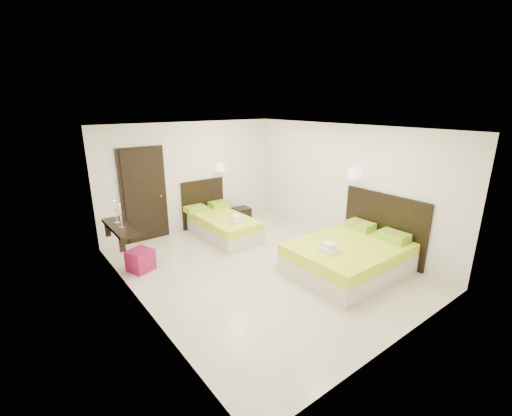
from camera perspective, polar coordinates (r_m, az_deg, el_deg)
floor at (r=6.65m, az=0.90°, el=-9.87°), size 5.50×5.50×0.00m
bed_single at (r=8.10m, az=-5.81°, el=-2.59°), size 1.15×1.92×1.58m
bed_double at (r=6.66m, az=15.64°, el=-7.50°), size 2.13×1.81×1.76m
nightstand at (r=9.04m, az=-2.44°, el=-1.12°), size 0.45×0.41×0.37m
ottoman at (r=6.82m, az=-18.70°, el=-8.24°), size 0.52×0.52×0.40m
door at (r=7.99m, az=-18.16°, el=2.02°), size 1.02×0.15×2.14m
console_shelf at (r=6.81m, az=-21.81°, el=-3.02°), size 0.35×1.20×0.78m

